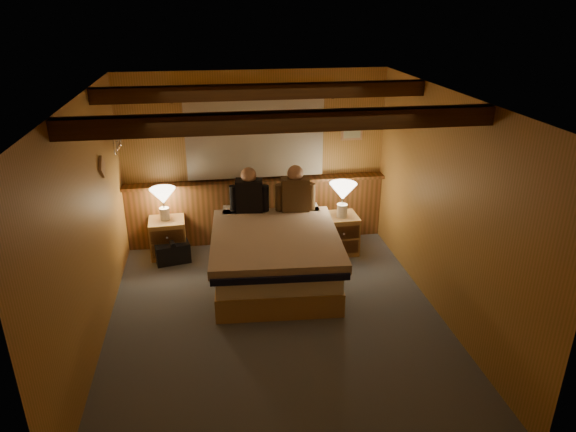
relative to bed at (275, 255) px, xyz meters
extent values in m
plane|color=#4E545C|center=(-0.10, -0.88, -0.34)|extent=(4.20, 4.20, 0.00)
plane|color=#B68944|center=(-0.10, -0.88, 2.06)|extent=(4.20, 4.20, 0.00)
plane|color=#BC8343|center=(-0.10, 1.22, 0.86)|extent=(3.60, 0.00, 3.60)
plane|color=#BC8343|center=(-1.90, -0.88, 0.86)|extent=(0.00, 4.20, 4.20)
plane|color=#BC8343|center=(1.70, -0.88, 0.86)|extent=(0.00, 4.20, 4.20)
plane|color=#BC8343|center=(-0.10, -2.98, 0.86)|extent=(3.60, 0.00, 3.60)
cube|color=brown|center=(-0.10, 1.16, 0.11)|extent=(3.60, 0.12, 0.90)
cube|color=brown|center=(-0.10, 1.10, 0.58)|extent=(3.60, 0.22, 0.04)
cylinder|color=#472B11|center=(-0.10, 1.14, 1.71)|extent=(2.10, 0.05, 0.05)
sphere|color=#472B11|center=(-1.15, 1.14, 1.71)|extent=(0.08, 0.08, 0.08)
sphere|color=#472B11|center=(0.95, 1.14, 1.71)|extent=(0.08, 0.08, 0.08)
cube|color=beige|center=(-0.10, 1.15, 1.16)|extent=(1.85, 0.08, 1.05)
cube|color=#472B11|center=(-0.10, -1.48, 1.97)|extent=(3.60, 0.15, 0.16)
cube|color=#472B11|center=(-0.10, 0.02, 1.97)|extent=(3.60, 0.15, 0.16)
cylinder|color=silver|center=(-1.84, 0.72, 1.41)|extent=(0.03, 0.55, 0.03)
torus|color=silver|center=(-1.81, 0.57, 1.29)|extent=(0.01, 0.21, 0.21)
torus|color=silver|center=(-1.81, 0.80, 1.29)|extent=(0.01, 0.21, 0.21)
cube|color=tan|center=(1.25, 1.20, 1.21)|extent=(0.30, 0.03, 0.25)
cube|color=beige|center=(1.25, 1.19, 1.21)|extent=(0.24, 0.01, 0.19)
cube|color=tan|center=(0.00, 0.02, -0.20)|extent=(1.52, 1.96, 0.28)
cube|color=white|center=(0.00, 0.02, 0.05)|extent=(1.48, 1.92, 0.22)
cube|color=black|center=(-0.01, -0.22, 0.19)|extent=(1.56, 1.59, 0.07)
cube|color=pink|center=(-0.01, -0.09, 0.26)|extent=(1.61, 1.78, 0.11)
cube|color=white|center=(-0.31, 0.77, 0.24)|extent=(0.58, 0.35, 0.15)
cube|color=white|center=(0.40, 0.72, 0.24)|extent=(0.58, 0.35, 0.15)
cube|color=tan|center=(-1.34, 0.89, -0.08)|extent=(0.49, 0.45, 0.52)
cube|color=brown|center=(-1.33, 0.69, 0.02)|extent=(0.42, 0.04, 0.18)
cube|color=brown|center=(-1.33, 0.69, -0.19)|extent=(0.42, 0.04, 0.18)
cylinder|color=silver|center=(-1.33, 0.69, 0.02)|extent=(0.03, 0.03, 0.03)
cylinder|color=silver|center=(-1.33, 0.69, -0.19)|extent=(0.03, 0.03, 0.03)
cube|color=tan|center=(0.97, 0.63, -0.07)|extent=(0.50, 0.45, 0.54)
cube|color=brown|center=(0.97, 0.43, 0.03)|extent=(0.44, 0.03, 0.19)
cube|color=brown|center=(0.97, 0.43, -0.18)|extent=(0.44, 0.03, 0.19)
cylinder|color=silver|center=(0.97, 0.43, 0.03)|extent=(0.03, 0.03, 0.03)
cylinder|color=silver|center=(0.97, 0.43, -0.18)|extent=(0.03, 0.03, 0.03)
cylinder|color=white|center=(-1.36, 0.91, 0.26)|extent=(0.13, 0.13, 0.17)
cylinder|color=silver|center=(-1.36, 0.91, 0.37)|extent=(0.02, 0.02, 0.09)
cone|color=#FDE6C5|center=(-1.36, 0.91, 0.51)|extent=(0.33, 0.33, 0.20)
cylinder|color=white|center=(0.99, 0.59, 0.29)|extent=(0.14, 0.14, 0.18)
cylinder|color=silver|center=(0.99, 0.59, 0.41)|extent=(0.02, 0.02, 0.10)
cone|color=#FDE6C5|center=(0.99, 0.59, 0.56)|extent=(0.36, 0.36, 0.22)
cube|color=black|center=(-0.24, 0.70, 0.52)|extent=(0.37, 0.24, 0.46)
cylinder|color=black|center=(-0.44, 0.72, 0.48)|extent=(0.11, 0.11, 0.37)
cylinder|color=black|center=(-0.04, 0.67, 0.48)|extent=(0.11, 0.11, 0.37)
sphere|color=tan|center=(-0.24, 0.70, 0.81)|extent=(0.20, 0.20, 0.20)
cube|color=#4D361E|center=(0.36, 0.64, 0.52)|extent=(0.37, 0.23, 0.47)
cylinder|color=#4D361E|center=(0.15, 0.65, 0.49)|extent=(0.11, 0.11, 0.38)
cylinder|color=#4D361E|center=(0.57, 0.63, 0.49)|extent=(0.11, 0.11, 0.38)
sphere|color=tan|center=(0.36, 0.64, 0.82)|extent=(0.21, 0.21, 0.21)
cube|color=black|center=(-1.28, 0.68, -0.21)|extent=(0.49, 0.35, 0.27)
cylinder|color=black|center=(-1.28, 0.68, -0.06)|extent=(0.12, 0.27, 0.07)
camera|label=1|loc=(-0.71, -5.57, 2.88)|focal=32.00mm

